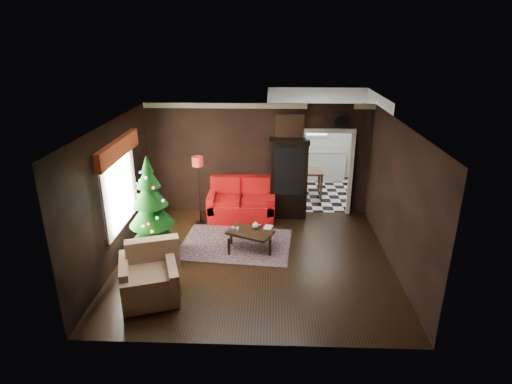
{
  "coord_description": "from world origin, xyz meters",
  "views": [
    {
      "loc": [
        0.32,
        -7.54,
        4.38
      ],
      "look_at": [
        0.0,
        0.9,
        1.15
      ],
      "focal_mm": 29.49,
      "sensor_mm": 36.0,
      "label": 1
    }
  ],
  "objects_px": {
    "coffee_table": "(250,240)",
    "teapot": "(255,225)",
    "loveseat": "(242,200)",
    "christmas_tree": "(151,209)",
    "curio_cabinet": "(288,180)",
    "kitchen_table": "(309,183)",
    "floor_lamp": "(199,191)",
    "armchair": "(149,275)",
    "wall_clock": "(340,122)"
  },
  "relations": [
    {
      "from": "coffee_table",
      "to": "kitchen_table",
      "type": "distance_m",
      "value": 3.6
    },
    {
      "from": "coffee_table",
      "to": "kitchen_table",
      "type": "relative_size",
      "value": 1.24
    },
    {
      "from": "loveseat",
      "to": "kitchen_table",
      "type": "height_order",
      "value": "loveseat"
    },
    {
      "from": "coffee_table",
      "to": "christmas_tree",
      "type": "bearing_deg",
      "value": -171.74
    },
    {
      "from": "teapot",
      "to": "kitchen_table",
      "type": "bearing_deg",
      "value": 65.73
    },
    {
      "from": "wall_clock",
      "to": "floor_lamp",
      "type": "bearing_deg",
      "value": -168.15
    },
    {
      "from": "kitchen_table",
      "to": "christmas_tree",
      "type": "bearing_deg",
      "value": -134.52
    },
    {
      "from": "floor_lamp",
      "to": "curio_cabinet",
      "type": "bearing_deg",
      "value": 13.68
    },
    {
      "from": "wall_clock",
      "to": "coffee_table",
      "type": "bearing_deg",
      "value": -135.65
    },
    {
      "from": "christmas_tree",
      "to": "armchair",
      "type": "height_order",
      "value": "christmas_tree"
    },
    {
      "from": "loveseat",
      "to": "floor_lamp",
      "type": "relative_size",
      "value": 1.0
    },
    {
      "from": "christmas_tree",
      "to": "kitchen_table",
      "type": "height_order",
      "value": "christmas_tree"
    },
    {
      "from": "curio_cabinet",
      "to": "coffee_table",
      "type": "distance_m",
      "value": 2.15
    },
    {
      "from": "christmas_tree",
      "to": "coffee_table",
      "type": "distance_m",
      "value": 2.17
    },
    {
      "from": "loveseat",
      "to": "curio_cabinet",
      "type": "relative_size",
      "value": 0.89
    },
    {
      "from": "loveseat",
      "to": "christmas_tree",
      "type": "height_order",
      "value": "christmas_tree"
    },
    {
      "from": "armchair",
      "to": "kitchen_table",
      "type": "distance_m",
      "value": 5.97
    },
    {
      "from": "kitchen_table",
      "to": "wall_clock",
      "type": "bearing_deg",
      "value": -66.25
    },
    {
      "from": "coffee_table",
      "to": "wall_clock",
      "type": "distance_m",
      "value": 3.6
    },
    {
      "from": "floor_lamp",
      "to": "kitchen_table",
      "type": "height_order",
      "value": "floor_lamp"
    },
    {
      "from": "armchair",
      "to": "teapot",
      "type": "bearing_deg",
      "value": 29.54
    },
    {
      "from": "curio_cabinet",
      "to": "teapot",
      "type": "height_order",
      "value": "curio_cabinet"
    },
    {
      "from": "floor_lamp",
      "to": "coffee_table",
      "type": "xyz_separation_m",
      "value": [
        1.28,
        -1.31,
        -0.61
      ]
    },
    {
      "from": "loveseat",
      "to": "floor_lamp",
      "type": "xyz_separation_m",
      "value": [
        -0.99,
        -0.3,
        0.33
      ]
    },
    {
      "from": "wall_clock",
      "to": "kitchen_table",
      "type": "height_order",
      "value": "wall_clock"
    },
    {
      "from": "armchair",
      "to": "coffee_table",
      "type": "relative_size",
      "value": 1.09
    },
    {
      "from": "curio_cabinet",
      "to": "kitchen_table",
      "type": "relative_size",
      "value": 2.53
    },
    {
      "from": "armchair",
      "to": "coffee_table",
      "type": "xyz_separation_m",
      "value": [
        1.66,
        1.8,
        -0.24
      ]
    },
    {
      "from": "floor_lamp",
      "to": "christmas_tree",
      "type": "xyz_separation_m",
      "value": [
        -0.7,
        -1.6,
        0.22
      ]
    },
    {
      "from": "kitchen_table",
      "to": "coffee_table",
      "type": "bearing_deg",
      "value": -114.82
    },
    {
      "from": "loveseat",
      "to": "coffee_table",
      "type": "height_order",
      "value": "loveseat"
    },
    {
      "from": "teapot",
      "to": "kitchen_table",
      "type": "xyz_separation_m",
      "value": [
        1.4,
        3.11,
        -0.13
      ]
    },
    {
      "from": "curio_cabinet",
      "to": "teapot",
      "type": "bearing_deg",
      "value": -114.13
    },
    {
      "from": "coffee_table",
      "to": "teapot",
      "type": "relative_size",
      "value": 6.02
    },
    {
      "from": "christmas_tree",
      "to": "kitchen_table",
      "type": "bearing_deg",
      "value": 45.48
    },
    {
      "from": "loveseat",
      "to": "coffee_table",
      "type": "bearing_deg",
      "value": -79.75
    },
    {
      "from": "curio_cabinet",
      "to": "armchair",
      "type": "relative_size",
      "value": 1.89
    },
    {
      "from": "christmas_tree",
      "to": "loveseat",
      "type": "bearing_deg",
      "value": 48.34
    },
    {
      "from": "christmas_tree",
      "to": "teapot",
      "type": "relative_size",
      "value": 13.46
    },
    {
      "from": "loveseat",
      "to": "wall_clock",
      "type": "relative_size",
      "value": 5.31
    },
    {
      "from": "floor_lamp",
      "to": "wall_clock",
      "type": "distance_m",
      "value": 3.75
    },
    {
      "from": "floor_lamp",
      "to": "armchair",
      "type": "bearing_deg",
      "value": -97.01
    },
    {
      "from": "christmas_tree",
      "to": "coffee_table",
      "type": "bearing_deg",
      "value": 8.26
    },
    {
      "from": "curio_cabinet",
      "to": "floor_lamp",
      "type": "height_order",
      "value": "curio_cabinet"
    },
    {
      "from": "teapot",
      "to": "wall_clock",
      "type": "height_order",
      "value": "wall_clock"
    },
    {
      "from": "loveseat",
      "to": "coffee_table",
      "type": "xyz_separation_m",
      "value": [
        0.29,
        -1.61,
        -0.28
      ]
    },
    {
      "from": "loveseat",
      "to": "teapot",
      "type": "height_order",
      "value": "loveseat"
    },
    {
      "from": "coffee_table",
      "to": "floor_lamp",
      "type": "bearing_deg",
      "value": 134.28
    },
    {
      "from": "teapot",
      "to": "coffee_table",
      "type": "bearing_deg",
      "value": -124.77
    },
    {
      "from": "armchair",
      "to": "teapot",
      "type": "distance_m",
      "value": 2.64
    }
  ]
}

